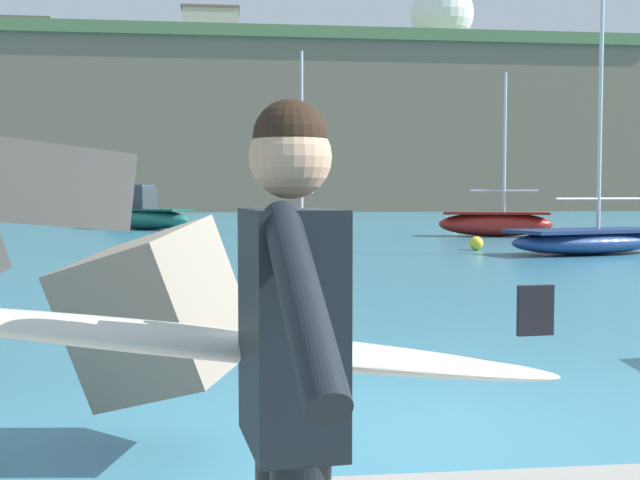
# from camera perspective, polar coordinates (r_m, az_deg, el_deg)

# --- Properties ---
(ground_plane) EXTENTS (400.00, 400.00, 0.00)m
(ground_plane) POSITION_cam_1_polar(r_m,az_deg,el_deg) (6.48, 6.17, -12.68)
(ground_plane) COLOR teal
(breakwater_jetty) EXTENTS (32.15, 6.71, 2.59)m
(breakwater_jetty) POSITION_cam_1_polar(r_m,az_deg,el_deg) (8.64, 13.27, -1.13)
(breakwater_jetty) COLOR gray
(breakwater_jetty) RESTS_ON ground
(surfer_with_board) EXTENTS (2.12, 1.25, 1.78)m
(surfer_with_board) POSITION_cam_1_polar(r_m,az_deg,el_deg) (2.18, -3.49, -9.98)
(surfer_with_board) COLOR black
(surfer_with_board) RESTS_ON walkway_path
(boat_near_left) EXTENTS (5.60, 3.37, 7.79)m
(boat_near_left) POSITION_cam_1_polar(r_m,az_deg,el_deg) (25.11, 18.40, 0.07)
(boat_near_left) COLOR navy
(boat_near_left) RESTS_ON ground
(boat_near_centre) EXTENTS (5.58, 5.27, 2.25)m
(boat_near_centre) POSITION_cam_1_polar(r_m,az_deg,el_deg) (41.66, -12.43, 1.75)
(boat_near_centre) COLOR #1E6656
(boat_near_centre) RESTS_ON ground
(boat_mid_left) EXTENTS (4.95, 2.79, 6.82)m
(boat_mid_left) POSITION_cam_1_polar(r_m,az_deg,el_deg) (34.58, 12.29, 1.21)
(boat_mid_left) COLOR maroon
(boat_mid_left) RESTS_ON ground
(boat_mid_right) EXTENTS (3.76, 5.26, 8.29)m
(boat_mid_right) POSITION_cam_1_polar(r_m,az_deg,el_deg) (37.44, -1.09, 1.40)
(boat_mid_right) COLOR white
(boat_mid_right) RESTS_ON ground
(mooring_buoy_inner) EXTENTS (0.44, 0.44, 0.44)m
(mooring_buoy_inner) POSITION_cam_1_polar(r_m,az_deg,el_deg) (26.01, 11.00, -0.23)
(mooring_buoy_inner) COLOR yellow
(mooring_buoy_inner) RESTS_ON ground
(mooring_buoy_middle) EXTENTS (0.44, 0.44, 0.44)m
(mooring_buoy_middle) POSITION_cam_1_polar(r_m,az_deg,el_deg) (40.64, 9.38, 1.03)
(mooring_buoy_middle) COLOR yellow
(mooring_buoy_middle) RESTS_ON ground
(headland_bluff) EXTENTS (97.27, 45.06, 18.36)m
(headland_bluff) POSITION_cam_1_polar(r_m,az_deg,el_deg) (102.42, -8.97, 7.38)
(headland_bluff) COLOR #756651
(headland_bluff) RESTS_ON ground
(radar_dome) EXTENTS (8.15, 8.15, 10.78)m
(radar_dome) POSITION_cam_1_polar(r_m,az_deg,el_deg) (109.15, 8.62, 15.17)
(radar_dome) COLOR silver
(radar_dome) RESTS_ON headland_bluff
(station_building_west) EXTENTS (6.85, 4.56, 5.50)m
(station_building_west) POSITION_cam_1_polar(r_m,az_deg,el_deg) (100.16, -7.74, 14.37)
(station_building_west) COLOR #B2ADA3
(station_building_west) RESTS_ON headland_bluff
(station_building_central) EXTENTS (6.33, 7.61, 5.13)m
(station_building_central) POSITION_cam_1_polar(r_m,az_deg,el_deg) (110.96, -19.74, 13.02)
(station_building_central) COLOR silver
(station_building_central) RESTS_ON headland_bluff
(station_building_east) EXTENTS (6.59, 7.44, 4.22)m
(station_building_east) POSITION_cam_1_polar(r_m,az_deg,el_deg) (113.64, -11.72, 12.67)
(station_building_east) COLOR beige
(station_building_east) RESTS_ON headland_bluff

